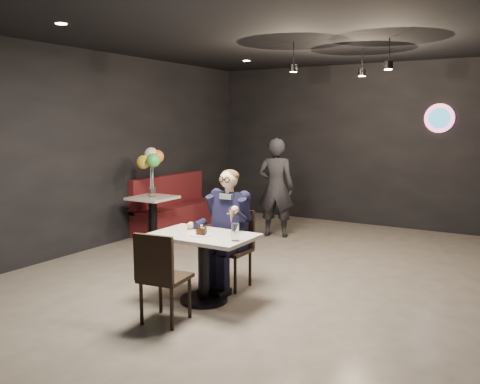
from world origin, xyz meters
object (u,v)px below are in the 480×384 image
Objects in this scene: main_table at (204,268)px; booth_bench at (177,203)px; side_table at (153,218)px; balloon_vase at (152,192)px; chair_near at (165,276)px; sundae_glass at (235,232)px; passerby at (276,188)px; seated_man at (230,228)px; chair_far at (230,249)px.

booth_bench is (-2.56, 2.81, 0.11)m from main_table.
side_table is 0.43m from balloon_vase.
chair_near is at bearing -53.53° from booth_bench.
sundae_glass is at bearing -43.87° from booth_bench.
booth_bench is 1.87m from passerby.
side_table is at bearing -73.30° from booth_bench.
chair_near is 4.30m from booth_bench.
side_table is 0.48× the size of passerby.
side_table is at bearing 27.86° from passerby.
seated_man reaches higher than sundae_glass.
chair_far and chair_near have the same top height.
main_table is 2.89m from side_table.
booth_bench is at bearing 106.70° from side_table.
main_table is 0.65m from sundae_glass.
chair_near is 0.47× the size of booth_bench.
passerby is (-1.21, 3.31, -0.00)m from sundae_glass.
chair_near reaches higher than balloon_vase.
sundae_glass is 3.53m from passerby.
chair_near is 1.14× the size of side_table.
seated_man is 2.60m from side_table.
side_table is at bearing 125.25° from chair_near.
seated_man is at bearing -29.21° from balloon_vase.
sundae_glass reaches higher than chair_far.
main_table is 0.66× the size of passerby.
chair_far is 0.26m from seated_man.
booth_bench is 2.43× the size of side_table.
chair_far is at bearing -29.21° from balloon_vase.
passerby is (1.49, 1.42, 0.01)m from balloon_vase.
chair_near is at bearing -90.00° from chair_far.
booth_bench is 12.12× the size of balloon_vase.
sundae_glass is 1.10× the size of balloon_vase.
sundae_glass is at bearing -34.92° from balloon_vase.
main_table is at bearing -90.00° from chair_far.
chair_near is at bearing -90.00° from seated_man.
sundae_glass is (0.45, -0.63, 0.38)m from chair_far.
main_table is 1.20× the size of chair_far.
balloon_vase is at bearing 150.79° from chair_far.
passerby is (-0.76, 2.68, 0.12)m from seated_man.
chair_far reaches higher than balloon_vase.
balloon_vase is at bearing 27.86° from passerby.
sundae_glass is at bearing 44.35° from chair_near.
main_table is at bearing -47.73° from booth_bench.
chair_far is 2.61m from balloon_vase.
main_table is at bearing -90.00° from seated_man.
booth_bench is (-2.56, 3.46, 0.03)m from chair_near.
seated_man is at bearing -90.00° from chair_far.
chair_far is 5.19× the size of sundae_glass.
chair_far reaches higher than main_table.
passerby reaches higher than main_table.
booth_bench is 1.10m from balloon_vase.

